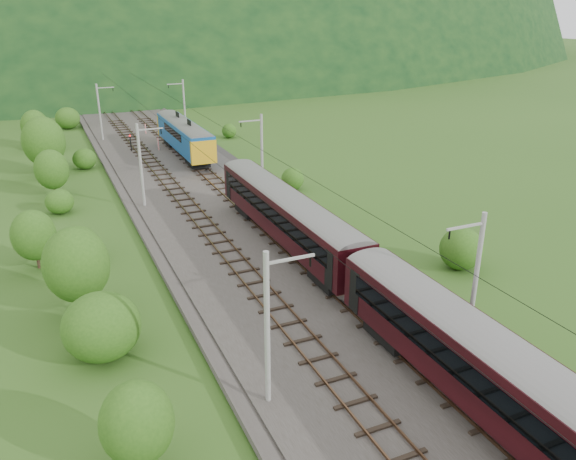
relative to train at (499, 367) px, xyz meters
name	(u,v)px	position (x,y,z in m)	size (l,w,h in m)	color
ground	(375,373)	(-2.40, 5.91, -3.58)	(600.00, 600.00, 0.00)	#30571B
railbed	(297,291)	(-2.40, 15.91, -3.43)	(14.00, 220.00, 0.30)	#38332D
track_left	(264,295)	(-4.80, 15.91, -3.21)	(2.40, 220.00, 0.27)	brown
track_right	(328,282)	(0.00, 15.91, -3.21)	(2.40, 220.00, 0.27)	brown
catenary_left	(141,163)	(-8.52, 37.91, 0.92)	(2.54, 192.28, 8.00)	gray
catenary_right	(261,151)	(3.72, 37.91, 0.92)	(2.54, 192.28, 8.00)	gray
overhead_wires	(297,195)	(-2.40, 15.91, 3.52)	(4.83, 198.00, 0.03)	black
mountain_main	(62,51)	(-2.40, 265.91, -3.58)	(504.00, 360.00, 244.00)	black
train	(499,367)	(0.00, 0.00, 0.00)	(3.03, 122.49, 5.28)	black
hazard_post_near	(158,144)	(-2.46, 60.28, -2.46)	(0.18, 0.18, 1.65)	red
hazard_post_far	(145,129)	(-2.04, 71.66, -2.53)	(0.16, 0.16, 1.50)	red
signal	(130,142)	(-5.98, 61.13, -1.99)	(0.24, 0.24, 2.21)	black
vegetation_left	(62,242)	(-16.65, 25.05, -0.86)	(12.34, 142.61, 6.86)	#2A5516
vegetation_right	(465,264)	(9.33, 12.78, -2.30)	(6.15, 100.46, 2.89)	#2A5516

